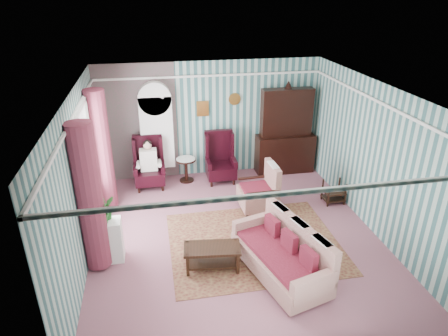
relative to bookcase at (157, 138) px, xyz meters
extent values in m
plane|color=#985869|center=(1.35, -2.84, -1.12)|extent=(6.00, 6.00, 0.00)
cube|color=#386666|center=(1.35, 0.16, 0.33)|extent=(5.50, 0.02, 2.90)
cube|color=#386666|center=(1.35, -5.84, 0.33)|extent=(5.50, 0.02, 2.90)
cube|color=#386666|center=(-1.40, -2.84, 0.33)|extent=(0.02, 6.00, 2.90)
cube|color=#386666|center=(4.10, -2.84, 0.33)|extent=(0.02, 6.00, 2.90)
cube|color=white|center=(1.35, -2.84, 1.78)|extent=(5.50, 6.00, 0.02)
cube|color=#87455A|center=(-0.45, 0.15, 0.33)|extent=(1.90, 0.01, 2.90)
cube|color=white|center=(1.35, -2.84, 1.43)|extent=(5.50, 6.00, 0.05)
cube|color=white|center=(-1.37, -2.24, 0.43)|extent=(0.04, 1.50, 1.90)
cylinder|color=brown|center=(-1.20, -3.29, 0.23)|extent=(0.44, 0.44, 2.60)
cylinder|color=brown|center=(-1.20, -1.19, 0.23)|extent=(0.44, 0.44, 2.60)
cube|color=#AB6E2D|center=(1.15, 0.13, 0.63)|extent=(0.30, 0.03, 0.38)
cube|color=silver|center=(0.00, 0.00, 0.00)|extent=(0.80, 0.28, 2.24)
cube|color=black|center=(3.25, -0.12, 0.06)|extent=(1.50, 0.56, 2.36)
cube|color=black|center=(-0.25, -0.39, -0.50)|extent=(0.76, 0.80, 1.25)
cube|color=black|center=(1.50, -0.39, -0.50)|extent=(0.76, 0.80, 1.25)
cylinder|color=black|center=(0.65, -0.24, -0.82)|extent=(0.50, 0.50, 0.60)
cube|color=black|center=(3.82, -1.94, -0.85)|extent=(0.45, 0.38, 0.54)
cube|color=silver|center=(-1.05, -3.14, -0.72)|extent=(0.55, 0.35, 0.80)
cube|color=#4F221A|center=(1.65, -3.14, -1.11)|extent=(3.20, 2.60, 0.01)
cube|color=beige|center=(1.83, -4.12, -0.60)|extent=(1.38, 2.11, 1.04)
cube|color=#B6A98D|center=(2.05, -1.90, -0.60)|extent=(0.85, 0.89, 1.03)
cube|color=black|center=(0.75, -3.73, -0.90)|extent=(1.02, 0.57, 0.44)
imported|color=#1A4816|center=(-1.06, -3.20, -0.09)|extent=(0.51, 0.47, 0.46)
imported|color=#24561B|center=(-0.97, -3.05, -0.10)|extent=(0.30, 0.27, 0.44)
imported|color=#22571B|center=(-1.10, -3.02, -0.14)|extent=(0.26, 0.26, 0.37)
camera|label=1|loc=(-0.09, -9.29, 3.42)|focal=32.00mm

